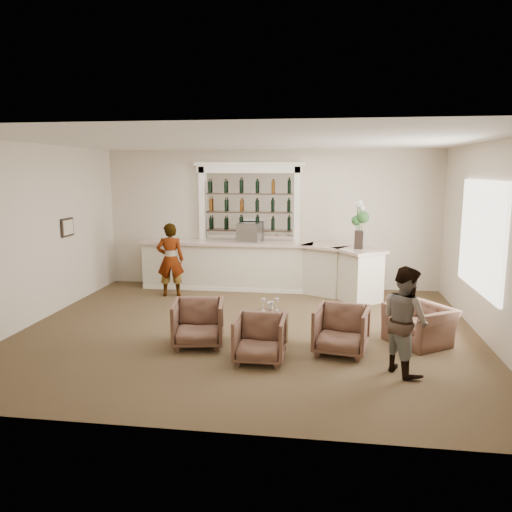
% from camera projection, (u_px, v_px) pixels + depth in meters
% --- Properties ---
extents(ground, '(8.00, 8.00, 0.00)m').
position_uv_depth(ground, '(248.00, 331.00, 8.87)').
color(ground, brown).
rests_on(ground, ground).
extents(room_shell, '(8.04, 7.02, 3.32)m').
position_uv_depth(room_shell, '(262.00, 196.00, 9.14)').
color(room_shell, beige).
rests_on(room_shell, ground).
extents(bar_counter, '(5.72, 1.80, 1.14)m').
position_uv_depth(bar_counter, '(261.00, 267.00, 11.72)').
color(bar_counter, silver).
rests_on(bar_counter, ground).
extents(back_bar_alcove, '(2.64, 0.25, 3.00)m').
position_uv_depth(back_bar_alcove, '(249.00, 203.00, 11.92)').
color(back_bar_alcove, white).
rests_on(back_bar_alcove, ground).
extents(cocktail_table, '(0.60, 0.60, 0.50)m').
position_uv_depth(cocktail_table, '(270.00, 326.00, 8.31)').
color(cocktail_table, '#4B3320').
rests_on(cocktail_table, ground).
extents(sommelier, '(0.68, 0.53, 1.66)m').
position_uv_depth(sommelier, '(170.00, 260.00, 11.20)').
color(sommelier, gray).
rests_on(sommelier, ground).
extents(guest, '(0.87, 0.93, 1.52)m').
position_uv_depth(guest, '(405.00, 320.00, 6.93)').
color(guest, gray).
rests_on(guest, ground).
extents(armchair_left, '(0.93, 0.95, 0.75)m').
position_uv_depth(armchair_left, '(198.00, 323.00, 8.08)').
color(armchair_left, brown).
rests_on(armchair_left, ground).
extents(armchair_center, '(0.74, 0.76, 0.69)m').
position_uv_depth(armchair_center, '(260.00, 339.00, 7.41)').
color(armchair_center, brown).
rests_on(armchair_center, ground).
extents(armchair_right, '(0.93, 0.95, 0.74)m').
position_uv_depth(armchair_right, '(341.00, 330.00, 7.73)').
color(armchair_right, brown).
rests_on(armchair_right, ground).
extents(armchair_far, '(1.25, 1.28, 0.63)m').
position_uv_depth(armchair_far, '(420.00, 325.00, 8.18)').
color(armchair_far, brown).
rests_on(armchair_far, ground).
extents(espresso_machine, '(0.56, 0.49, 0.45)m').
position_uv_depth(espresso_machine, '(249.00, 233.00, 11.69)').
color(espresso_machine, '#B1B0B5').
rests_on(espresso_machine, bar_counter).
extents(flower_vase, '(0.27, 0.27, 1.04)m').
position_uv_depth(flower_vase, '(359.00, 222.00, 10.68)').
color(flower_vase, black).
rests_on(flower_vase, bar_counter).
extents(wine_glass_bar_left, '(0.07, 0.07, 0.21)m').
position_uv_depth(wine_glass_bar_left, '(239.00, 238.00, 11.66)').
color(wine_glass_bar_left, white).
rests_on(wine_glass_bar_left, bar_counter).
extents(wine_glass_bar_right, '(0.07, 0.07, 0.21)m').
position_uv_depth(wine_glass_bar_right, '(255.00, 238.00, 11.64)').
color(wine_glass_bar_right, white).
rests_on(wine_glass_bar_right, bar_counter).
extents(wine_glass_tbl_a, '(0.07, 0.07, 0.21)m').
position_uv_depth(wine_glass_tbl_a, '(263.00, 305.00, 8.30)').
color(wine_glass_tbl_a, white).
rests_on(wine_glass_tbl_a, cocktail_table).
extents(wine_glass_tbl_b, '(0.07, 0.07, 0.21)m').
position_uv_depth(wine_glass_tbl_b, '(277.00, 304.00, 8.32)').
color(wine_glass_tbl_b, white).
rests_on(wine_glass_tbl_b, cocktail_table).
extents(wine_glass_tbl_c, '(0.07, 0.07, 0.21)m').
position_uv_depth(wine_glass_tbl_c, '(272.00, 308.00, 8.12)').
color(wine_glass_tbl_c, white).
rests_on(wine_glass_tbl_c, cocktail_table).
extents(napkin_holder, '(0.08, 0.08, 0.12)m').
position_uv_depth(napkin_holder, '(270.00, 306.00, 8.40)').
color(napkin_holder, white).
rests_on(napkin_holder, cocktail_table).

